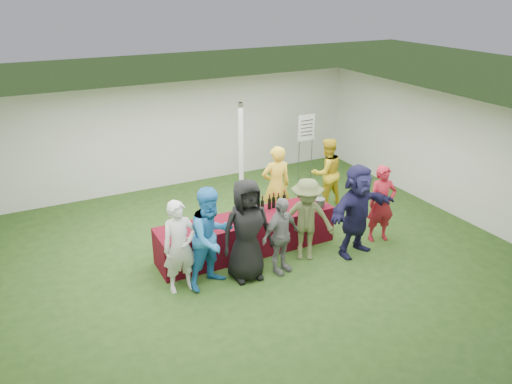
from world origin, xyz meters
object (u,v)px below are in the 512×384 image
customer_1 (212,238)px  customer_4 (306,220)px  staff_pourer (276,186)px  customer_2 (247,230)px  staff_back (326,173)px  dump_bucket (319,203)px  customer_0 (180,247)px  wine_list_sign (306,133)px  customer_5 (357,210)px  customer_3 (281,236)px  serving_table (247,235)px  customer_6 (382,204)px

customer_1 → customer_4: size_ratio=1.12×
staff_pourer → customer_2: (-1.54, -1.71, 0.05)m
staff_pourer → staff_back: staff_pourer is taller
dump_bucket → customer_0: (-3.13, -0.46, -0.00)m
wine_list_sign → customer_5: customer_5 is taller
staff_pourer → customer_1: customer_1 is taller
customer_0 → customer_3: 1.84m
customer_4 → customer_5: (0.97, -0.27, 0.10)m
customer_3 → customer_5: (1.65, -0.07, 0.19)m
staff_back → customer_0: size_ratio=0.99×
customer_4 → customer_1: bearing=-149.3°
wine_list_sign → staff_pourer: (-2.01, -1.99, -0.42)m
customer_3 → customer_4: customer_4 is taller
serving_table → staff_back: staff_back is taller
customer_2 → customer_3: 0.67m
staff_back → serving_table: bearing=24.1°
staff_pourer → customer_5: 2.02m
customer_0 → customer_6: 4.28m
customer_2 → customer_6: 3.09m
customer_0 → staff_pourer: bearing=27.9°
dump_bucket → staff_back: staff_back is taller
dump_bucket → customer_2: bearing=-162.2°
dump_bucket → staff_pourer: bearing=110.3°
staff_pourer → customer_4: size_ratio=1.09×
serving_table → dump_bucket: dump_bucket is taller
serving_table → customer_0: (-1.60, -0.68, 0.46)m
serving_table → customer_5: (1.87, -1.01, 0.55)m
serving_table → staff_back: 2.96m
customer_0 → customer_4: 2.49m
staff_back → customer_5: (-0.81, -2.20, 0.09)m
customer_6 → customer_3: bearing=-162.1°
customer_2 → customer_5: (2.28, -0.17, -0.02)m
customer_2 → customer_1: bearing=177.3°
customer_5 → dump_bucket: bearing=101.0°
serving_table → staff_pourer: size_ratio=2.00×
serving_table → wine_list_sign: size_ratio=2.00×
wine_list_sign → customer_1: customer_1 is taller
customer_3 → customer_4: 0.71m
serving_table → customer_4: (0.89, -0.74, 0.45)m
customer_2 → customer_6: size_ratio=1.17×
wine_list_sign → staff_back: bearing=-105.8°
wine_list_sign → customer_5: 4.09m
customer_5 → serving_table: bearing=139.6°
customer_5 → staff_pourer: bearing=99.4°
wine_list_sign → customer_6: size_ratio=1.11×
dump_bucket → serving_table: bearing=171.8°
wine_list_sign → customer_2: 5.15m
staff_back → customer_1: size_ratio=0.90×
dump_bucket → customer_1: bearing=-168.0°
serving_table → dump_bucket: bearing=-8.2°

